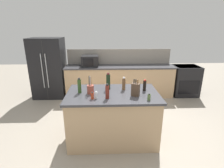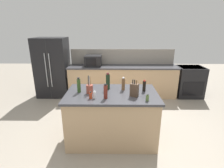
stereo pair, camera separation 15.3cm
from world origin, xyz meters
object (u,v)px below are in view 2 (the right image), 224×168
(spice_jar_oregano, at_px, (147,98))
(wine_bottle, at_px, (108,81))
(knife_block, at_px, (134,90))
(olive_oil_bottle, at_px, (79,85))
(salt_shaker, at_px, (95,95))
(range_oven, at_px, (189,81))
(soy_sauce_bottle, at_px, (144,86))
(microwave, at_px, (93,61))
(refrigerator, at_px, (53,67))
(spice_jar_paprika, at_px, (91,95))
(vinegar_bottle, at_px, (106,92))
(utensil_crock, at_px, (90,89))
(pepper_grinder, at_px, (123,84))

(spice_jar_oregano, distance_m, wine_bottle, 0.85)
(knife_block, distance_m, olive_oil_bottle, 0.99)
(wine_bottle, distance_m, salt_shaker, 0.50)
(range_oven, distance_m, soy_sauce_bottle, 2.79)
(microwave, bearing_deg, refrigerator, 177.63)
(spice_jar_paprika, height_order, olive_oil_bottle, olive_oil_bottle)
(olive_oil_bottle, xyz_separation_m, salt_shaker, (0.31, -0.27, -0.07))
(range_oven, distance_m, salt_shaker, 3.62)
(vinegar_bottle, xyz_separation_m, wine_bottle, (0.02, 0.45, 0.03))
(utensil_crock, relative_size, salt_shaker, 2.53)
(microwave, relative_size, salt_shaker, 3.82)
(salt_shaker, bearing_deg, spice_jar_oregano, -6.30)
(pepper_grinder, bearing_deg, olive_oil_bottle, -170.81)
(vinegar_bottle, distance_m, olive_oil_bottle, 0.56)
(microwave, xyz_separation_m, vinegar_bottle, (0.48, -2.45, -0.04))
(olive_oil_bottle, bearing_deg, knife_block, -9.97)
(pepper_grinder, xyz_separation_m, spice_jar_paprika, (-0.55, -0.41, -0.06))
(knife_block, height_order, utensil_crock, utensil_crock)
(spice_jar_paprika, distance_m, salt_shaker, 0.06)
(range_oven, bearing_deg, pepper_grinder, -136.17)
(pepper_grinder, distance_m, olive_oil_bottle, 0.81)
(knife_block, bearing_deg, pepper_grinder, 145.57)
(refrigerator, distance_m, range_oven, 4.18)
(refrigerator, relative_size, spice_jar_oregano, 15.69)
(refrigerator, distance_m, soy_sauce_bottle, 3.23)
(microwave, distance_m, olive_oil_bottle, 2.17)
(soy_sauce_bottle, bearing_deg, range_oven, 50.20)
(knife_block, relative_size, wine_bottle, 0.92)
(range_oven, height_order, microwave, microwave)
(refrigerator, bearing_deg, spice_jar_paprika, -59.48)
(microwave, bearing_deg, pepper_grinder, -68.86)
(vinegar_bottle, height_order, spice_jar_paprika, vinegar_bottle)
(spice_jar_oregano, bearing_deg, pepper_grinder, 125.85)
(knife_block, height_order, salt_shaker, knife_block)
(pepper_grinder, height_order, soy_sauce_bottle, pepper_grinder)
(salt_shaker, bearing_deg, knife_block, 8.76)
(wine_bottle, bearing_deg, spice_jar_paprika, -120.08)
(refrigerator, bearing_deg, salt_shaker, -58.31)
(wine_bottle, bearing_deg, salt_shaker, -114.43)
(range_oven, xyz_separation_m, wine_bottle, (-2.41, -1.99, 0.62))
(vinegar_bottle, height_order, olive_oil_bottle, olive_oil_bottle)
(refrigerator, height_order, soy_sauce_bottle, refrigerator)
(microwave, xyz_separation_m, wine_bottle, (0.50, -1.99, -0.01))
(refrigerator, xyz_separation_m, range_oven, (4.16, -0.05, -0.41))
(knife_block, bearing_deg, vinegar_bottle, -141.79)
(spice_jar_oregano, distance_m, soy_sauce_bottle, 0.44)
(knife_block, height_order, pepper_grinder, knife_block)
(knife_block, bearing_deg, wine_bottle, 168.71)
(olive_oil_bottle, height_order, spice_jar_oregano, olive_oil_bottle)
(knife_block, height_order, olive_oil_bottle, knife_block)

